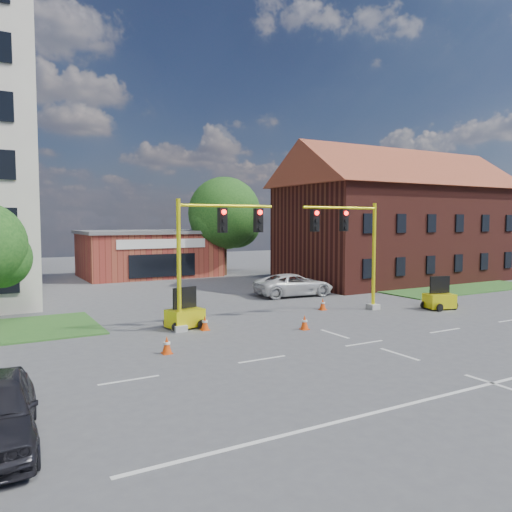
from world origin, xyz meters
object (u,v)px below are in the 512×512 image
trailer_west (185,316)px  trailer_east (439,299)px  signal_mast_east (352,243)px  pickup_white (294,285)px  signal_mast_west (211,247)px

trailer_west → trailer_east: 15.13m
trailer_west → trailer_east: trailer_west is taller
signal_mast_east → pickup_white: 7.40m
pickup_white → trailer_east: bearing=-145.8°
signal_mast_west → pickup_white: signal_mast_west is taller
signal_mast_west → trailer_east: size_ratio=3.34×
trailer_west → pickup_white: (10.41, 6.13, 0.17)m
trailer_west → pickup_white: trailer_west is taller
signal_mast_west → trailer_west: signal_mast_west is taller
trailer_east → trailer_west: bearing=-174.1°
trailer_east → signal_mast_east: bearing=174.8°
signal_mast_east → trailer_east: 6.35m
trailer_east → pickup_white: trailer_east is taller
signal_mast_west → trailer_east: signal_mast_west is taller
signal_mast_east → trailer_east: (5.06, -1.88, -3.34)m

